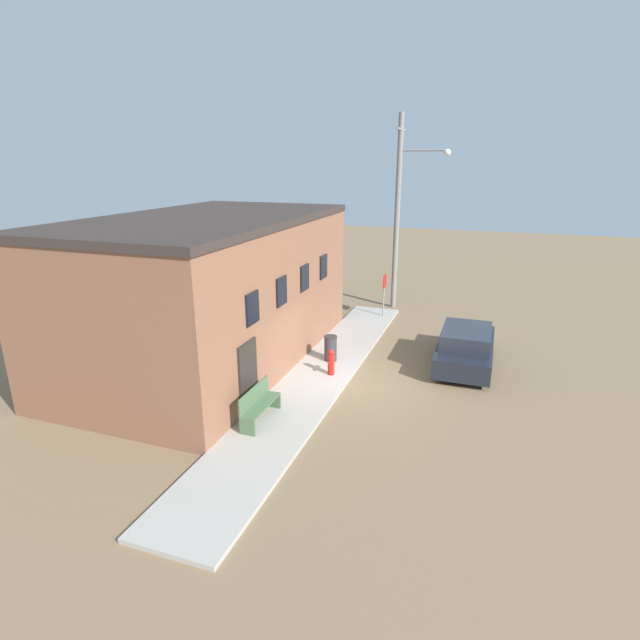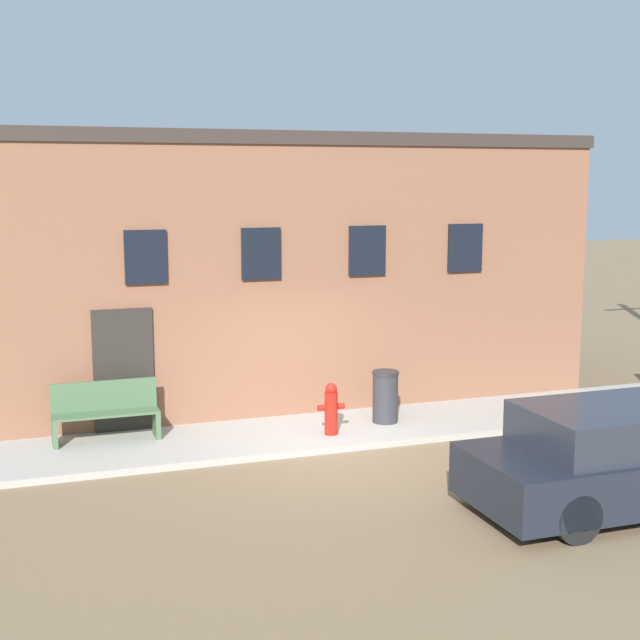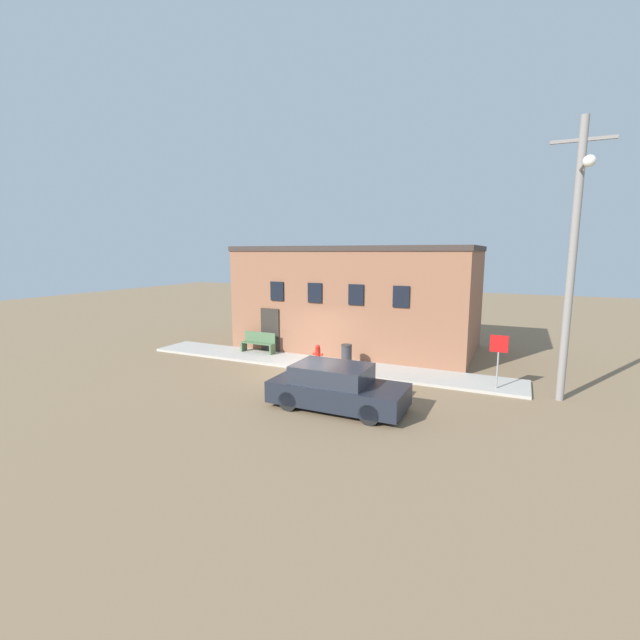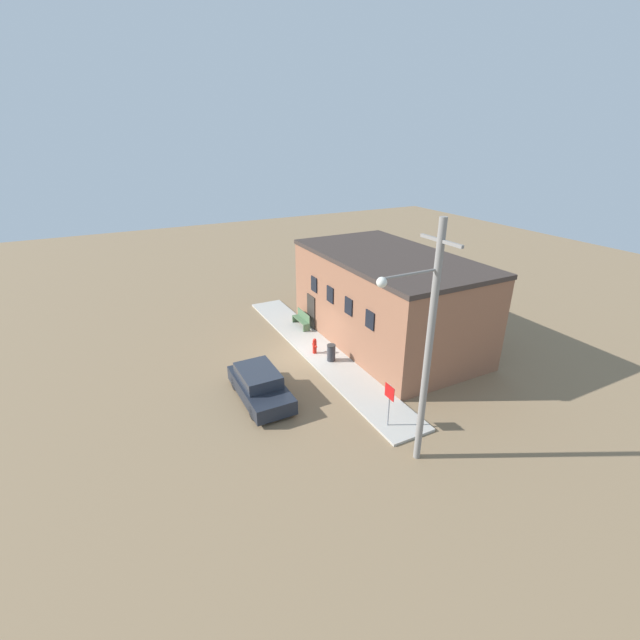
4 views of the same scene
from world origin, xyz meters
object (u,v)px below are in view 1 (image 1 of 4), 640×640
object	(u,v)px
trash_bin	(331,348)
utility_pole	(400,208)
bench	(259,404)
parked_car	(465,347)
stop_sign	(384,288)
fire_hydrant	(331,362)

from	to	relation	value
trash_bin	utility_pole	distance (m)	9.02
bench	trash_bin	size ratio (longest dim) A/B	1.86
utility_pole	parked_car	world-z (taller)	utility_pole
stop_sign	bench	world-z (taller)	stop_sign
fire_hydrant	trash_bin	world-z (taller)	trash_bin
fire_hydrant	utility_pole	bearing A→B (deg)	-2.38
stop_sign	trash_bin	size ratio (longest dim) A/B	2.10
stop_sign	fire_hydrant	bearing A→B (deg)	178.49
fire_hydrant	parked_car	size ratio (longest dim) A/B	0.21
fire_hydrant	utility_pole	xyz separation A→B (m)	(9.08, -0.38, 4.27)
trash_bin	bench	bearing A→B (deg)	174.01
parked_car	fire_hydrant	bearing A→B (deg)	122.33
trash_bin	utility_pole	xyz separation A→B (m)	(7.92, -0.78, 4.25)
bench	parked_car	distance (m)	7.99
fire_hydrant	parked_car	xyz separation A→B (m)	(2.61, -4.13, 0.12)
utility_pole	parked_car	distance (m)	8.55
stop_sign	utility_pole	bearing A→B (deg)	-5.49
bench	trash_bin	bearing A→B (deg)	-5.99
stop_sign	bench	distance (m)	10.79
stop_sign	parked_car	size ratio (longest dim) A/B	0.45
bench	trash_bin	world-z (taller)	bench
fire_hydrant	parked_car	world-z (taller)	parked_car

